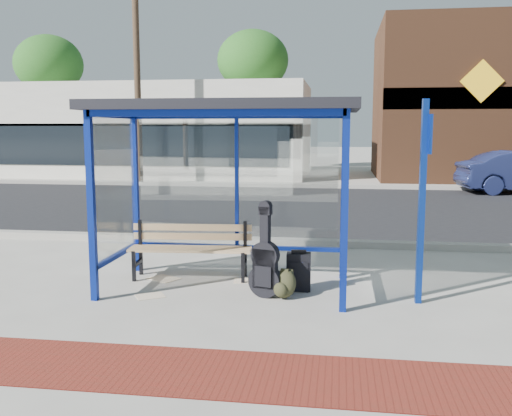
% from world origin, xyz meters
% --- Properties ---
extents(ground, '(120.00, 120.00, 0.00)m').
position_xyz_m(ground, '(0.00, 0.00, 0.00)').
color(ground, '#B2ADA0').
rests_on(ground, ground).
extents(brick_paver_strip, '(60.00, 1.00, 0.01)m').
position_xyz_m(brick_paver_strip, '(0.00, -2.60, 0.01)').
color(brick_paver_strip, maroon).
rests_on(brick_paver_strip, ground).
extents(curb_near, '(60.00, 0.25, 0.12)m').
position_xyz_m(curb_near, '(0.00, 2.90, 0.06)').
color(curb_near, gray).
rests_on(curb_near, ground).
extents(street_asphalt, '(60.00, 10.00, 0.00)m').
position_xyz_m(street_asphalt, '(0.00, 8.00, 0.00)').
color(street_asphalt, black).
rests_on(street_asphalt, ground).
extents(curb_far, '(60.00, 0.25, 0.12)m').
position_xyz_m(curb_far, '(0.00, 13.10, 0.06)').
color(curb_far, gray).
rests_on(curb_far, ground).
extents(far_sidewalk, '(60.00, 4.00, 0.01)m').
position_xyz_m(far_sidewalk, '(0.00, 15.00, 0.00)').
color(far_sidewalk, '#B2ADA0').
rests_on(far_sidewalk, ground).
extents(bus_shelter, '(3.30, 1.80, 2.42)m').
position_xyz_m(bus_shelter, '(0.00, 0.07, 2.07)').
color(bus_shelter, navy).
rests_on(bus_shelter, ground).
extents(storefront_white, '(18.00, 6.04, 4.00)m').
position_xyz_m(storefront_white, '(-9.00, 17.99, 2.00)').
color(storefront_white, silver).
rests_on(storefront_white, ground).
extents(storefront_brown, '(10.00, 7.08, 6.40)m').
position_xyz_m(storefront_brown, '(8.00, 18.49, 3.20)').
color(storefront_brown, '#59331E').
rests_on(storefront_brown, ground).
extents(tree_left, '(3.60, 3.60, 7.03)m').
position_xyz_m(tree_left, '(-14.00, 22.00, 5.45)').
color(tree_left, '#4C3826').
rests_on(tree_left, ground).
extents(tree_mid, '(3.60, 3.60, 7.03)m').
position_xyz_m(tree_mid, '(-3.00, 22.00, 5.45)').
color(tree_mid, '#4C3826').
rests_on(tree_mid, ground).
extents(utility_pole_west, '(1.60, 0.24, 8.00)m').
position_xyz_m(utility_pole_west, '(-6.00, 13.40, 4.11)').
color(utility_pole_west, '#4C3826').
rests_on(utility_pole_west, ground).
extents(bench, '(1.72, 0.54, 0.80)m').
position_xyz_m(bench, '(-0.60, 0.46, 0.45)').
color(bench, black).
rests_on(bench, ground).
extents(guitar_bag, '(0.43, 0.23, 1.14)m').
position_xyz_m(guitar_bag, '(0.55, -0.32, 0.42)').
color(guitar_bag, black).
rests_on(guitar_bag, ground).
extents(suitcase, '(0.32, 0.21, 0.54)m').
position_xyz_m(suitcase, '(0.94, 0.02, 0.25)').
color(suitcase, black).
rests_on(suitcase, ground).
extents(backpack, '(0.36, 0.34, 0.37)m').
position_xyz_m(backpack, '(0.78, -0.34, 0.17)').
color(backpack, '#282916').
rests_on(backpack, ground).
extents(sign_post, '(0.11, 0.30, 2.42)m').
position_xyz_m(sign_post, '(2.41, -0.29, 1.36)').
color(sign_post, navy).
rests_on(sign_post, ground).
extents(newspaper_a, '(0.50, 0.47, 0.01)m').
position_xyz_m(newspaper_a, '(-0.97, 0.33, 0.00)').
color(newspaper_a, white).
rests_on(newspaper_a, ground).
extents(newspaper_b, '(0.44, 0.41, 0.01)m').
position_xyz_m(newspaper_b, '(-0.88, -0.50, 0.00)').
color(newspaper_b, white).
rests_on(newspaper_b, ground).
extents(newspaper_c, '(0.38, 0.32, 0.01)m').
position_xyz_m(newspaper_c, '(0.20, 0.40, 0.00)').
color(newspaper_c, white).
rests_on(newspaper_c, ground).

